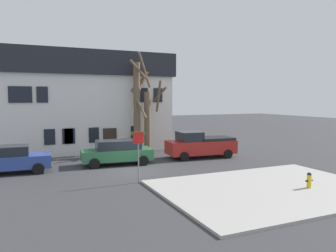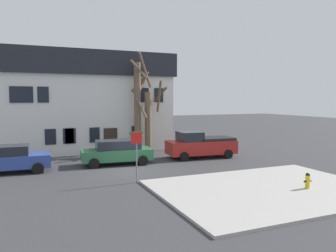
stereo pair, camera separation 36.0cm
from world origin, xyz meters
name	(u,v)px [view 1 (the left image)]	position (x,y,z in m)	size (l,w,h in m)	color
ground_plane	(131,169)	(0.00, 0.00, 0.00)	(120.00, 120.00, 0.00)	#38383A
sidewalk_slab	(270,189)	(4.87, -7.41, 0.06)	(10.83, 7.82, 0.12)	#A8A59E
building_main	(77,101)	(-1.73, 10.45, 4.26)	(15.63, 8.64, 8.38)	white
tree_bare_near	(137,105)	(2.27, 5.38, 3.99)	(1.96, 2.31, 8.12)	brown
tree_bare_mid	(148,117)	(3.12, 5.26, 2.97)	(2.56, 2.51, 6.19)	brown
car_blue_sedan	(10,160)	(-7.03, 1.79, 0.84)	(4.72, 2.27, 1.67)	#2D4799
car_green_wagon	(117,152)	(-0.41, 1.77, 0.88)	(4.88, 2.41, 1.68)	#2D6B42
pickup_truck_red	(200,145)	(6.11, 1.84, 0.98)	(5.38, 2.66, 2.02)	#AD231E
fire_hydrant	(309,180)	(6.57, -8.22, 0.52)	(0.42, 0.22, 0.77)	gold
street_sign_pole	(138,147)	(-0.67, -3.49, 1.94)	(0.76, 0.07, 2.77)	slate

